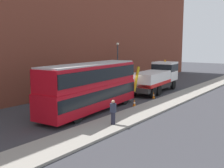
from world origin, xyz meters
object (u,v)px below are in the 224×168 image
recovery_tow_truck (157,77)px  street_lamp (118,61)px  traffic_cone_near_bus (134,103)px  pedestrian_onlooker (113,112)px  traffic_cone_midway (153,96)px  double_decker_bus (91,85)px

recovery_tow_truck → street_lamp: street_lamp is taller
traffic_cone_near_bus → pedestrian_onlooker: bearing=-161.8°
traffic_cone_midway → street_lamp: (3.32, 6.97, 3.13)m
double_decker_bus → street_lamp: size_ratio=1.92×
traffic_cone_near_bus → traffic_cone_midway: same height
double_decker_bus → traffic_cone_midway: double_decker_bus is taller
street_lamp → traffic_cone_midway: bearing=-115.4°
traffic_cone_near_bus → recovery_tow_truck: bearing=14.1°
traffic_cone_midway → street_lamp: 8.33m
recovery_tow_truck → pedestrian_onlooker: bearing=-169.7°
pedestrian_onlooker → street_lamp: (13.48, 9.26, 2.49)m
recovery_tow_truck → traffic_cone_midway: recovery_tow_truck is taller
pedestrian_onlooker → street_lamp: bearing=9.4°
recovery_tow_truck → traffic_cone_near_bus: bearing=-171.5°
double_decker_bus → traffic_cone_near_bus: 4.50m
double_decker_bus → traffic_cone_midway: 8.30m
traffic_cone_midway → street_lamp: street_lamp is taller
traffic_cone_near_bus → traffic_cone_midway: size_ratio=1.00×
traffic_cone_near_bus → traffic_cone_midway: bearing=5.0°
recovery_tow_truck → street_lamp: (-0.61, 5.27, 1.71)m
double_decker_bus → recovery_tow_truck: bearing=-5.3°
traffic_cone_near_bus → traffic_cone_midway: (4.37, 0.38, 0.00)m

